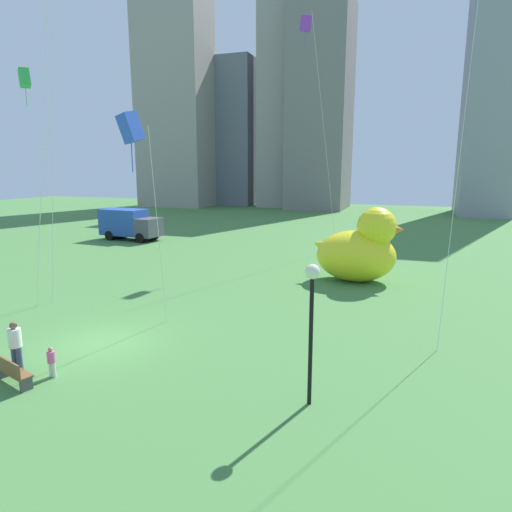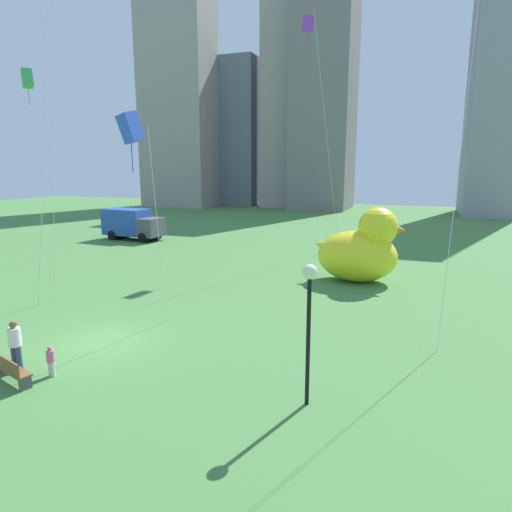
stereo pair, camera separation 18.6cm
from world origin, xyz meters
name	(u,v)px [view 1 (the left image)]	position (x,y,z in m)	size (l,w,h in m)	color
ground_plane	(102,343)	(0.00, 0.00, 0.00)	(140.00, 140.00, 0.00)	#487D3F
park_bench	(11,371)	(-0.40, -3.74, 0.47)	(1.66, 0.91, 0.90)	brown
person_adult	(15,344)	(-1.09, -2.90, 0.94)	(0.42, 0.42, 1.70)	#38476B
person_child	(51,361)	(0.38, -2.90, 0.57)	(0.25, 0.25, 1.03)	silver
giant_inflatable_duck	(359,250)	(8.19, 13.06, 1.89)	(5.36, 3.44, 4.44)	yellow
lamppost	(312,302)	(8.60, -1.73, 3.04)	(0.42, 0.42, 4.12)	black
box_truck	(130,224)	(-13.87, 21.55, 1.44)	(5.94, 2.78, 2.85)	#264CA5
city_skyline	(288,108)	(-9.37, 59.93, 16.27)	(57.08, 16.49, 36.37)	#9E938C
kite_blue	(131,129)	(0.57, 1.83, 8.15)	(1.65, 1.72, 8.84)	silver
kite_green	(25,79)	(-12.73, 9.85, 12.16)	(2.42, 2.00, 12.86)	silver
kite_purple	(306,26)	(2.60, 21.67, 17.03)	(3.19, 3.79, 17.83)	silver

